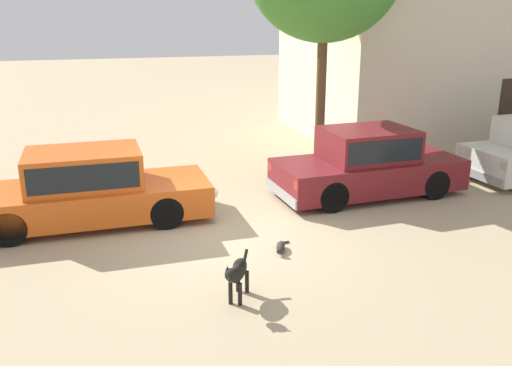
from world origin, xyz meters
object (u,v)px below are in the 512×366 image
object	(u,v)px
parked_sedan_nearest	(87,188)
parked_sedan_second	(368,163)
stray_cat	(281,247)
stray_dog_spotted	(238,272)

from	to	relation	value
parked_sedan_nearest	parked_sedan_second	bearing A→B (deg)	-0.44
parked_sedan_nearest	stray_cat	size ratio (longest dim) A/B	8.52
stray_dog_spotted	stray_cat	world-z (taller)	stray_dog_spotted
parked_sedan_second	stray_cat	size ratio (longest dim) A/B	7.79
parked_sedan_second	stray_dog_spotted	bearing A→B (deg)	-139.39
parked_sedan_nearest	stray_dog_spotted	size ratio (longest dim) A/B	5.47
stray_dog_spotted	stray_cat	distance (m)	1.83
parked_sedan_nearest	stray_dog_spotted	world-z (taller)	parked_sedan_nearest
stray_dog_spotted	parked_sedan_nearest	bearing A→B (deg)	-121.24
parked_sedan_nearest	stray_cat	distance (m)	3.95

